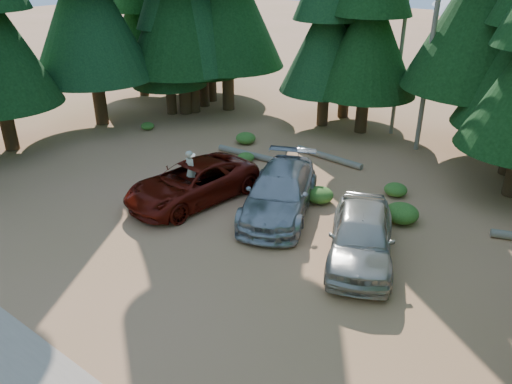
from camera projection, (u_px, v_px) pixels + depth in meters
ground at (215, 277)px, 15.41m from camera, size 160.00×160.00×0.00m
forest_belt_north at (405, 143)px, 26.15m from camera, size 36.00×7.00×22.00m
forest_belt_west at (47, 139)px, 26.71m from camera, size 6.00×22.00×22.00m
snag_front at (434, 26)px, 22.73m from camera, size 0.24×0.24×12.00m
snag_back at (403, 40)px, 25.33m from camera, size 0.20×0.20×10.00m
red_pickup at (192, 183)px, 19.83m from camera, size 3.29×5.90×1.56m
silver_minivan_center at (280, 192)px, 18.92m from camera, size 4.43×6.22×1.67m
silver_minivan_right at (361, 235)px, 16.01m from camera, size 3.91×5.41×1.71m
frisbee_player at (191, 170)px, 19.64m from camera, size 0.67×0.51×1.65m
log_left at (255, 156)px, 24.10m from camera, size 4.21×0.61×0.30m
log_mid at (329, 157)px, 23.95m from camera, size 3.67×0.63×0.30m
shrub_far_left at (246, 138)px, 25.98m from camera, size 1.04×1.04×0.57m
shrub_left at (246, 157)px, 23.72m from camera, size 0.81×0.81×0.44m
shrub_center_left at (319, 195)px, 19.91m from camera, size 1.11×1.11×0.61m
shrub_center_right at (402, 213)px, 18.45m from camera, size 1.26×1.26×0.69m
shrub_right at (396, 190)px, 20.46m from camera, size 0.94×0.94×0.52m
shrub_edge_west at (148, 126)px, 28.01m from camera, size 0.74×0.74×0.41m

